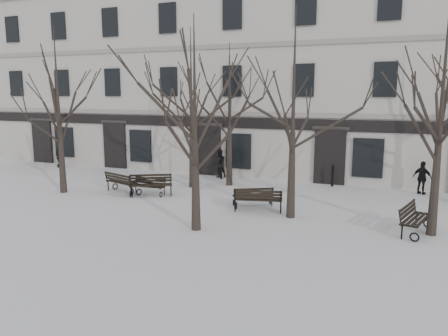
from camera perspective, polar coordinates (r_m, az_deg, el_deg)
The scene contains 20 objects.
ground at distance 17.24m, azimuth -2.32°, elevation -6.22°, with size 100.00×100.00×0.00m, color silver.
building at distance 28.88m, azimuth 8.51°, elevation 11.19°, with size 40.40×10.20×11.40m.
tree_0 at distance 22.04m, azimuth -20.93°, elevation 9.44°, with size 5.45×5.45×7.78m.
tree_1 at distance 14.81m, azimuth -3.85°, elevation 9.03°, with size 5.11×5.11×7.30m.
tree_2 at distance 16.51m, azimuth 9.11°, elevation 10.27°, with size 5.51×5.51×7.88m.
tree_3 at distance 15.84m, azimuth 26.76°, elevation 9.93°, with size 5.68×5.68×8.11m.
tree_4 at distance 21.88m, azimuth -4.31°, elevation 10.22°, with size 5.52×5.52×7.88m.
tree_5 at distance 22.31m, azimuth 0.72°, elevation 9.21°, with size 5.07×5.07×7.24m.
bench_0 at distance 20.71m, azimuth -9.54°, elevation -2.09°, with size 2.03×1.58×0.99m.
bench_1 at distance 21.41m, azimuth -13.21°, elevation -1.80°, with size 2.10×1.32×1.01m.
bench_2 at distance 17.65m, azimuth 4.47°, elevation -4.09°, with size 2.02×1.13×0.97m.
bench_3 at distance 20.89m, azimuth -9.82°, elevation -2.26°, with size 1.64×0.64×0.81m.
bench_4 at distance 18.53m, azimuth 3.80°, elevation -3.62°, with size 1.74×1.33×0.85m.
bench_5 at distance 16.35m, azimuth 23.55°, elevation -5.97°, with size 1.19×2.07×0.99m.
lamp_post at distance 29.77m, azimuth -20.47°, elevation 3.90°, with size 1.09×0.41×3.49m.
bollard_a at distance 24.28m, azimuth -0.36°, elevation -0.19°, with size 0.13×0.13×1.03m.
bollard_b at distance 23.04m, azimuth 14.00°, elevation -0.87°, with size 0.15×0.15×1.14m.
pedestrian_a at distance 30.33m, azimuth -20.51°, elevation 0.14°, with size 0.62×0.41×1.71m, color black.
pedestrian_b at distance 24.94m, azimuth -0.59°, elevation -1.20°, with size 0.78×0.61×1.60m, color black.
pedestrian_c at distance 22.81m, azimuth 24.35°, elevation -3.12°, with size 0.92×0.38×1.58m, color black.
Camera 1 is at (6.89, -15.07, 4.74)m, focal length 35.00 mm.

